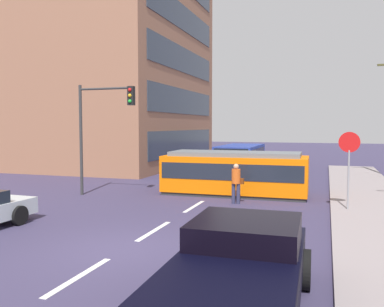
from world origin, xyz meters
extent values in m
plane|color=#393352|center=(0.00, 10.00, 0.00)|extent=(120.00, 120.00, 0.00)
cube|color=gray|center=(6.80, 6.00, 0.07)|extent=(3.20, 36.00, 0.14)
cube|color=silver|center=(0.00, -2.00, 0.01)|extent=(0.16, 2.40, 0.01)
cube|color=silver|center=(0.00, 2.00, 0.01)|extent=(0.16, 2.40, 0.01)
cube|color=silver|center=(0.00, 6.00, 0.01)|extent=(0.16, 2.40, 0.01)
cube|color=silver|center=(0.00, 15.39, 0.01)|extent=(0.16, 2.40, 0.01)
cube|color=silver|center=(0.00, 21.39, 0.01)|extent=(0.16, 2.40, 0.01)
cube|color=#97654A|center=(-13.96, 20.91, 9.60)|extent=(16.54, 16.34, 19.20)
cube|color=#2D3847|center=(-5.66, 20.91, 1.92)|extent=(0.06, 13.89, 1.92)
cube|color=#2D3847|center=(-5.66, 20.91, 5.12)|extent=(0.06, 13.89, 1.92)
cube|color=#2D3847|center=(-5.66, 20.91, 8.32)|extent=(0.06, 13.89, 1.92)
cube|color=#2D3847|center=(-5.66, 20.91, 11.52)|extent=(0.06, 13.89, 1.92)
cube|color=orange|center=(0.92, 9.39, 0.99)|extent=(6.74, 2.66, 1.67)
cube|color=#2D2D2D|center=(0.92, 9.39, 0.07)|extent=(6.60, 2.53, 0.15)
cube|color=slate|center=(0.92, 9.39, 1.92)|extent=(6.06, 2.27, 0.20)
cube|color=#1E232D|center=(0.92, 9.39, 1.19)|extent=(6.47, 2.69, 0.74)
cube|color=#283B94|center=(-0.76, 18.90, 1.08)|extent=(2.56, 5.91, 1.56)
cube|color=black|center=(-0.79, 16.01, 1.32)|extent=(2.25, 0.14, 0.94)
cube|color=black|center=(-0.76, 18.90, 1.36)|extent=(2.59, 5.02, 0.63)
cylinder|color=black|center=(-0.78, 17.02, 0.45)|extent=(2.56, 0.92, 0.90)
cylinder|color=black|center=(-0.74, 20.78, 0.45)|extent=(2.56, 0.92, 0.90)
cylinder|color=#30304D|center=(1.36, 7.12, 0.42)|extent=(0.16, 0.16, 0.85)
cylinder|color=#30304D|center=(1.56, 7.12, 0.42)|extent=(0.16, 0.16, 0.85)
cylinder|color=#DA591B|center=(1.46, 7.12, 1.15)|extent=(0.36, 0.36, 0.60)
sphere|color=tan|center=(1.46, 7.12, 1.56)|extent=(0.22, 0.22, 0.22)
cube|color=#682F0F|center=(1.68, 7.17, 0.95)|extent=(0.22, 0.14, 0.24)
cube|color=black|center=(3.65, -2.68, 0.68)|extent=(2.10, 5.04, 0.65)
cube|color=black|center=(3.64, -2.13, 1.27)|extent=(1.94, 1.94, 0.55)
cube|color=black|center=(3.68, -4.05, 1.06)|extent=(2.05, 2.29, 0.12)
cylinder|color=black|center=(2.62, -1.20, 0.40)|extent=(0.30, 0.81, 0.80)
cylinder|color=black|center=(4.62, -1.16, 0.40)|extent=(0.30, 0.81, 0.80)
cylinder|color=black|center=(-4.50, 1.30, 0.32)|extent=(0.24, 0.65, 0.64)
cylinder|color=gray|center=(5.80, 6.69, 1.24)|extent=(0.07, 0.07, 2.20)
cylinder|color=red|center=(5.80, 6.69, 2.64)|extent=(0.76, 0.04, 0.76)
cylinder|color=#333333|center=(-5.89, 7.01, 2.56)|extent=(0.14, 0.14, 5.12)
cylinder|color=#333333|center=(-4.58, 7.01, 4.92)|extent=(2.62, 0.10, 0.10)
cube|color=black|center=(-3.27, 7.01, 4.57)|extent=(0.28, 0.24, 0.84)
sphere|color=red|center=(-3.27, 6.88, 4.82)|extent=(0.16, 0.16, 0.16)
sphere|color=gold|center=(-3.27, 6.88, 4.57)|extent=(0.16, 0.16, 0.16)
sphere|color=green|center=(-3.27, 6.88, 4.32)|extent=(0.16, 0.16, 0.16)
camera|label=1|loc=(5.00, -9.34, 3.25)|focal=38.01mm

